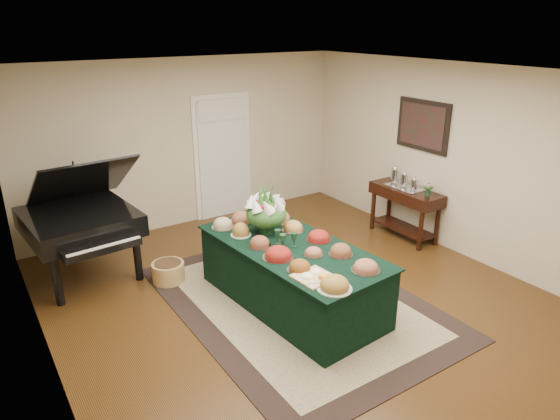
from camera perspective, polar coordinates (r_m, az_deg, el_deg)
ground at (r=6.32m, az=1.52°, el=-9.75°), size 6.00×6.00×0.00m
area_rug at (r=6.19m, az=1.77°, el=-10.37°), size 2.64×3.70×0.01m
kitchen_doorway at (r=8.58m, az=-6.54°, el=5.93°), size 1.05×0.07×2.10m
buffet_table at (r=5.97m, az=1.30°, el=-7.41°), size 1.33×2.48×0.77m
food_platters at (r=5.82m, az=0.81°, el=-3.47°), size 1.08×2.42×0.13m
cutting_board at (r=5.11m, az=3.81°, el=-7.38°), size 0.40×0.40×0.10m
green_goblets at (r=5.75m, az=0.56°, el=-3.34°), size 0.21×0.25×0.18m
floral_centerpiece at (r=6.04m, az=-1.58°, el=0.08°), size 0.52×0.52×0.52m
grand_piano at (r=6.93m, az=-21.82°, el=-1.10°), size 1.50×1.67×1.62m
wicker_basket at (r=6.73m, az=-12.63°, el=-6.96°), size 0.42×0.42×0.26m
mahogany_sideboard at (r=7.96m, az=14.15°, el=1.13°), size 0.45×1.19×0.80m
tea_service at (r=7.91m, az=13.93°, el=3.35°), size 0.34×0.58×0.30m
pink_bouquet at (r=7.61m, az=16.60°, el=2.52°), size 0.16×0.16×0.20m
wall_painting at (r=7.83m, az=16.00°, el=9.28°), size 0.05×0.95×0.75m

